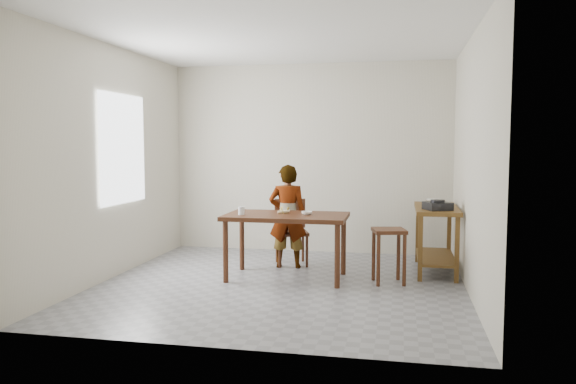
% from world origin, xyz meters
% --- Properties ---
extents(floor, '(4.00, 4.00, 0.04)m').
position_xyz_m(floor, '(0.00, 0.00, -0.02)').
color(floor, gray).
rests_on(floor, ground).
extents(ceiling, '(4.00, 4.00, 0.04)m').
position_xyz_m(ceiling, '(0.00, 0.00, 2.72)').
color(ceiling, white).
rests_on(ceiling, wall_back).
extents(wall_back, '(4.00, 0.04, 2.70)m').
position_xyz_m(wall_back, '(0.00, 2.02, 1.35)').
color(wall_back, beige).
rests_on(wall_back, ground).
extents(wall_front, '(4.00, 0.04, 2.70)m').
position_xyz_m(wall_front, '(0.00, -2.02, 1.35)').
color(wall_front, beige).
rests_on(wall_front, ground).
extents(wall_left, '(0.04, 4.00, 2.70)m').
position_xyz_m(wall_left, '(-2.02, 0.00, 1.35)').
color(wall_left, beige).
rests_on(wall_left, ground).
extents(wall_right, '(0.04, 4.00, 2.70)m').
position_xyz_m(wall_right, '(2.02, 0.00, 1.35)').
color(wall_right, beige).
rests_on(wall_right, ground).
extents(window_pane, '(0.02, 1.10, 1.30)m').
position_xyz_m(window_pane, '(-1.97, 0.20, 1.50)').
color(window_pane, white).
rests_on(window_pane, wall_left).
extents(dining_table, '(1.40, 0.80, 0.75)m').
position_xyz_m(dining_table, '(0.00, 0.30, 0.38)').
color(dining_table, '#3E1F10').
rests_on(dining_table, floor).
extents(prep_counter, '(0.50, 1.20, 0.80)m').
position_xyz_m(prep_counter, '(1.72, 1.00, 0.40)').
color(prep_counter, '#573A18').
rests_on(prep_counter, floor).
extents(child, '(0.51, 0.36, 1.30)m').
position_xyz_m(child, '(-0.10, 0.87, 0.65)').
color(child, silver).
rests_on(child, floor).
extents(dining_chair, '(0.51, 0.51, 0.84)m').
position_xyz_m(dining_chair, '(-0.08, 1.04, 0.42)').
color(dining_chair, '#3E1F10').
rests_on(dining_chair, floor).
extents(stool, '(0.42, 0.42, 0.61)m').
position_xyz_m(stool, '(1.17, 0.31, 0.31)').
color(stool, '#3E1F10').
rests_on(stool, floor).
extents(glass_tumbler, '(0.08, 0.08, 0.09)m').
position_xyz_m(glass_tumbler, '(-0.50, 0.17, 0.80)').
color(glass_tumbler, white).
rests_on(glass_tumbler, dining_table).
extents(small_bowl, '(0.14, 0.14, 0.04)m').
position_xyz_m(small_bowl, '(0.24, 0.31, 0.77)').
color(small_bowl, white).
rests_on(small_bowl, dining_table).
extents(banana, '(0.18, 0.16, 0.06)m').
position_xyz_m(banana, '(-0.04, 0.37, 0.78)').
color(banana, yellow).
rests_on(banana, dining_table).
extents(serving_bowl, '(0.22, 0.22, 0.05)m').
position_xyz_m(serving_bowl, '(1.71, 1.41, 0.83)').
color(serving_bowl, white).
rests_on(serving_bowl, prep_counter).
extents(gas_burner, '(0.35, 0.35, 0.09)m').
position_xyz_m(gas_burner, '(1.71, 0.66, 0.84)').
color(gas_burner, black).
rests_on(gas_burner, prep_counter).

